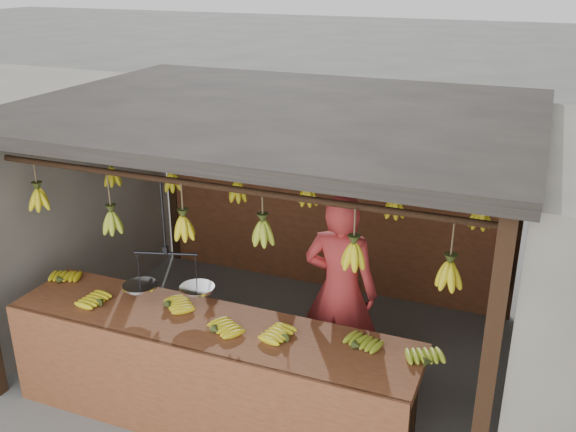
% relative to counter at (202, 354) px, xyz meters
% --- Properties ---
extents(ground, '(80.00, 80.00, 0.00)m').
position_rel_counter_xyz_m(ground, '(0.09, 1.23, -0.70)').
color(ground, '#5B5B57').
extents(stall, '(4.30, 3.30, 2.40)m').
position_rel_counter_xyz_m(stall, '(0.09, 1.55, 1.27)').
color(stall, black).
rests_on(stall, ground).
extents(counter, '(3.48, 0.76, 0.96)m').
position_rel_counter_xyz_m(counter, '(0.00, 0.00, 0.00)').
color(counter, brown).
rests_on(counter, ground).
extents(hanging_bananas, '(3.64, 2.23, 0.39)m').
position_rel_counter_xyz_m(hanging_bananas, '(0.09, 1.22, 0.92)').
color(hanging_bananas, gold).
rests_on(hanging_bananas, ground).
extents(balance_scale, '(0.72, 0.41, 0.92)m').
position_rel_counter_xyz_m(balance_scale, '(-0.41, 0.23, 0.44)').
color(balance_scale, black).
rests_on(balance_scale, ground).
extents(vendor, '(0.66, 0.45, 1.78)m').
position_rel_counter_xyz_m(vendor, '(0.78, 1.03, 0.19)').
color(vendor, '#BF3333').
rests_on(vendor, ground).
extents(bag_bundles, '(0.08, 0.26, 1.23)m').
position_rel_counter_xyz_m(bag_bundles, '(2.03, 2.58, 0.32)').
color(bag_bundles, '#199926').
rests_on(bag_bundles, ground).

